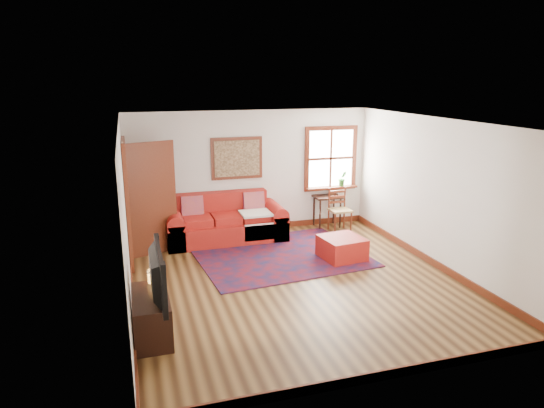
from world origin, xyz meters
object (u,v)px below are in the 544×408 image
object	(u,v)px
media_cabinet	(152,316)
side_table	(327,201)
red_ottoman	(342,248)
red_leather_sofa	(226,225)
ladder_back_chair	(339,208)

from	to	relation	value
media_cabinet	side_table	bearing A→B (deg)	42.97
red_ottoman	side_table	size ratio (longest dim) A/B	1.02
side_table	media_cabinet	distance (m)	5.31
red_ottoman	side_table	xyz separation A→B (m)	(0.50, 1.86, 0.36)
red_leather_sofa	red_ottoman	size ratio (longest dim) A/B	3.35
red_leather_sofa	side_table	world-z (taller)	red_leather_sofa
ladder_back_chair	media_cabinet	distance (m)	5.20
ladder_back_chair	red_leather_sofa	bearing A→B (deg)	177.96
red_ottoman	red_leather_sofa	bearing A→B (deg)	130.20
side_table	media_cabinet	size ratio (longest dim) A/B	0.69
ladder_back_chair	media_cabinet	xyz separation A→B (m)	(-4.01, -3.30, -0.21)
red_leather_sofa	side_table	distance (m)	2.29
red_ottoman	media_cabinet	distance (m)	3.81
media_cabinet	ladder_back_chair	bearing A→B (deg)	39.42
side_table	red_leather_sofa	bearing A→B (deg)	-174.17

